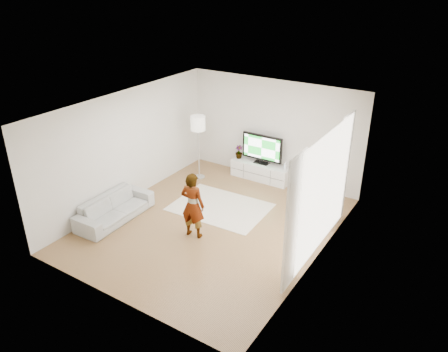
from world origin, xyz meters
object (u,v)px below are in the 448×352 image
Objects in this scene: television at (262,148)px; floor_lamp at (198,126)px; media_console at (261,171)px; rug at (220,207)px; player at (193,205)px; sofa at (115,208)px.

floor_lamp is at bearing -150.62° from television.
media_console is 2.16m from floor_lamp.
rug is 1.53× the size of player.
television is 3.39m from player.
television is at bearing -95.08° from player.
television is 0.60× the size of sofa.
player is (0.20, -1.38, 0.76)m from rug.
player is 0.76× the size of sofa.
sofa reaches higher than rug.
rug is 1.17× the size of sofa.
media_console is 4.20m from sofa.
player reaches higher than sofa.
television is (-0.00, 0.03, 0.68)m from media_console.
sofa is 3.21m from floor_lamp.
floor_lamp is at bearing -7.95° from sofa.
sofa is at bearing 4.69° from player.
media_console is 0.94× the size of floor_lamp.
player is at bearing -81.86° from rug.
sofa is at bearing -116.05° from television.
sofa is at bearing -96.49° from floor_lamp.
sofa is at bearing -116.22° from media_console.
floor_lamp is (-1.45, 1.15, 1.52)m from rug.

